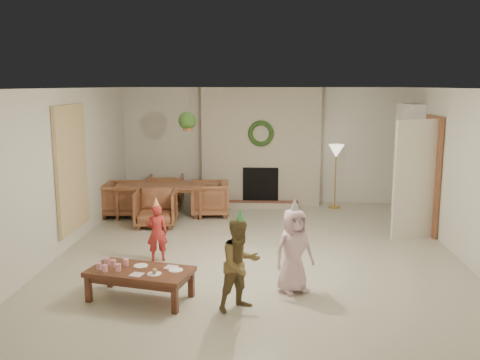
# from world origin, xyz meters

# --- Properties ---
(floor) EXTENTS (7.00, 7.00, 0.00)m
(floor) POSITION_xyz_m (0.00, 0.00, 0.00)
(floor) COLOR #B7B29E
(floor) RESTS_ON ground
(ceiling) EXTENTS (7.00, 7.00, 0.00)m
(ceiling) POSITION_xyz_m (0.00, 0.00, 2.50)
(ceiling) COLOR white
(ceiling) RESTS_ON wall_back
(wall_back) EXTENTS (7.00, 0.00, 7.00)m
(wall_back) POSITION_xyz_m (0.00, 3.50, 1.25)
(wall_back) COLOR silver
(wall_back) RESTS_ON floor
(wall_front) EXTENTS (7.00, 0.00, 7.00)m
(wall_front) POSITION_xyz_m (0.00, -3.50, 1.25)
(wall_front) COLOR silver
(wall_front) RESTS_ON floor
(wall_left) EXTENTS (0.00, 7.00, 7.00)m
(wall_left) POSITION_xyz_m (-3.00, 0.00, 1.25)
(wall_left) COLOR silver
(wall_left) RESTS_ON floor
(wall_right) EXTENTS (0.00, 7.00, 7.00)m
(wall_right) POSITION_xyz_m (3.00, 0.00, 1.25)
(wall_right) COLOR silver
(wall_right) RESTS_ON floor
(fireplace_mass) EXTENTS (2.50, 0.40, 2.50)m
(fireplace_mass) POSITION_xyz_m (0.00, 3.30, 1.25)
(fireplace_mass) COLOR #512015
(fireplace_mass) RESTS_ON floor
(fireplace_hearth) EXTENTS (1.60, 0.30, 0.12)m
(fireplace_hearth) POSITION_xyz_m (0.00, 2.95, 0.06)
(fireplace_hearth) COLOR maroon
(fireplace_hearth) RESTS_ON floor
(fireplace_firebox) EXTENTS (0.75, 0.12, 0.75)m
(fireplace_firebox) POSITION_xyz_m (0.00, 3.12, 0.45)
(fireplace_firebox) COLOR black
(fireplace_firebox) RESTS_ON floor
(fireplace_wreath) EXTENTS (0.54, 0.10, 0.54)m
(fireplace_wreath) POSITION_xyz_m (0.00, 3.07, 1.55)
(fireplace_wreath) COLOR #1F4118
(fireplace_wreath) RESTS_ON fireplace_mass
(floor_lamp_base) EXTENTS (0.25, 0.25, 0.03)m
(floor_lamp_base) POSITION_xyz_m (1.56, 3.00, 0.01)
(floor_lamp_base) COLOR gold
(floor_lamp_base) RESTS_ON floor
(floor_lamp_post) EXTENTS (0.03, 0.03, 1.20)m
(floor_lamp_post) POSITION_xyz_m (1.56, 3.00, 0.62)
(floor_lamp_post) COLOR gold
(floor_lamp_post) RESTS_ON floor
(floor_lamp_shade) EXTENTS (0.32, 0.32, 0.27)m
(floor_lamp_shade) POSITION_xyz_m (1.56, 3.00, 1.20)
(floor_lamp_shade) COLOR beige
(floor_lamp_shade) RESTS_ON floor_lamp_post
(bookshelf_carcass) EXTENTS (0.30, 1.00, 2.20)m
(bookshelf_carcass) POSITION_xyz_m (2.84, 2.30, 1.10)
(bookshelf_carcass) COLOR white
(bookshelf_carcass) RESTS_ON floor
(bookshelf_shelf_a) EXTENTS (0.30, 0.92, 0.03)m
(bookshelf_shelf_a) POSITION_xyz_m (2.82, 2.30, 0.45)
(bookshelf_shelf_a) COLOR white
(bookshelf_shelf_a) RESTS_ON bookshelf_carcass
(bookshelf_shelf_b) EXTENTS (0.30, 0.92, 0.03)m
(bookshelf_shelf_b) POSITION_xyz_m (2.82, 2.30, 0.85)
(bookshelf_shelf_b) COLOR white
(bookshelf_shelf_b) RESTS_ON bookshelf_carcass
(bookshelf_shelf_c) EXTENTS (0.30, 0.92, 0.03)m
(bookshelf_shelf_c) POSITION_xyz_m (2.82, 2.30, 1.25)
(bookshelf_shelf_c) COLOR white
(bookshelf_shelf_c) RESTS_ON bookshelf_carcass
(bookshelf_shelf_d) EXTENTS (0.30, 0.92, 0.03)m
(bookshelf_shelf_d) POSITION_xyz_m (2.82, 2.30, 1.65)
(bookshelf_shelf_d) COLOR white
(bookshelf_shelf_d) RESTS_ON bookshelf_carcass
(books_row_lower) EXTENTS (0.20, 0.40, 0.24)m
(books_row_lower) POSITION_xyz_m (2.80, 2.15, 0.59)
(books_row_lower) COLOR #A1271D
(books_row_lower) RESTS_ON bookshelf_shelf_a
(books_row_mid) EXTENTS (0.20, 0.44, 0.24)m
(books_row_mid) POSITION_xyz_m (2.80, 2.35, 0.99)
(books_row_mid) COLOR #264F8E
(books_row_mid) RESTS_ON bookshelf_shelf_b
(books_row_upper) EXTENTS (0.20, 0.36, 0.22)m
(books_row_upper) POSITION_xyz_m (2.80, 2.20, 1.38)
(books_row_upper) COLOR gold
(books_row_upper) RESTS_ON bookshelf_shelf_c
(door_frame) EXTENTS (0.05, 0.86, 2.04)m
(door_frame) POSITION_xyz_m (2.96, 1.20, 1.02)
(door_frame) COLOR brown
(door_frame) RESTS_ON floor
(door_leaf) EXTENTS (0.77, 0.32, 2.00)m
(door_leaf) POSITION_xyz_m (2.58, 0.82, 1.00)
(door_leaf) COLOR beige
(door_leaf) RESTS_ON floor
(curtain_panel) EXTENTS (0.06, 1.20, 2.00)m
(curtain_panel) POSITION_xyz_m (-2.96, 0.20, 1.25)
(curtain_panel) COLOR beige
(curtain_panel) RESTS_ON wall_left
(dining_table) EXTENTS (1.83, 1.11, 0.62)m
(dining_table) POSITION_xyz_m (-1.95, 2.13, 0.31)
(dining_table) COLOR brown
(dining_table) RESTS_ON floor
(dining_chair_near) EXTENTS (0.78, 0.80, 0.68)m
(dining_chair_near) POSITION_xyz_m (-1.88, 1.36, 0.34)
(dining_chair_near) COLOR brown
(dining_chair_near) RESTS_ON floor
(dining_chair_far) EXTENTS (0.78, 0.80, 0.68)m
(dining_chair_far) POSITION_xyz_m (-2.01, 2.90, 0.34)
(dining_chair_far) COLOR brown
(dining_chair_far) RESTS_ON floor
(dining_chair_left) EXTENTS (0.80, 0.78, 0.68)m
(dining_chair_left) POSITION_xyz_m (-2.71, 2.07, 0.34)
(dining_chair_left) COLOR brown
(dining_chair_left) RESTS_ON floor
(dining_chair_right) EXTENTS (0.80, 0.78, 0.68)m
(dining_chair_right) POSITION_xyz_m (-0.99, 2.21, 0.34)
(dining_chair_right) COLOR brown
(dining_chair_right) RESTS_ON floor
(hanging_plant_cord) EXTENTS (0.01, 0.01, 0.70)m
(hanging_plant_cord) POSITION_xyz_m (-1.30, 1.50, 2.15)
(hanging_plant_cord) COLOR tan
(hanging_plant_cord) RESTS_ON ceiling
(hanging_plant_pot) EXTENTS (0.16, 0.16, 0.12)m
(hanging_plant_pot) POSITION_xyz_m (-1.30, 1.50, 1.80)
(hanging_plant_pot) COLOR #9A5231
(hanging_plant_pot) RESTS_ON hanging_plant_cord
(hanging_plant_foliage) EXTENTS (0.32, 0.32, 0.32)m
(hanging_plant_foliage) POSITION_xyz_m (-1.30, 1.50, 1.92)
(hanging_plant_foliage) COLOR #244416
(hanging_plant_foliage) RESTS_ON hanging_plant_pot
(coffee_table_top) EXTENTS (1.33, 0.88, 0.06)m
(coffee_table_top) POSITION_xyz_m (-1.38, -1.92, 0.35)
(coffee_table_top) COLOR #552D1C
(coffee_table_top) RESTS_ON floor
(coffee_table_apron) EXTENTS (1.22, 0.77, 0.08)m
(coffee_table_apron) POSITION_xyz_m (-1.38, -1.92, 0.28)
(coffee_table_apron) COLOR #552D1C
(coffee_table_apron) RESTS_ON floor
(coffee_leg_fl) EXTENTS (0.08, 0.08, 0.32)m
(coffee_leg_fl) POSITION_xyz_m (-1.98, -2.03, 0.16)
(coffee_leg_fl) COLOR #552D1C
(coffee_leg_fl) RESTS_ON floor
(coffee_leg_fr) EXTENTS (0.08, 0.08, 0.32)m
(coffee_leg_fr) POSITION_xyz_m (-0.90, -2.29, 0.16)
(coffee_leg_fr) COLOR #552D1C
(coffee_leg_fr) RESTS_ON floor
(coffee_leg_bl) EXTENTS (0.08, 0.08, 0.32)m
(coffee_leg_bl) POSITION_xyz_m (-1.86, -1.54, 0.16)
(coffee_leg_bl) COLOR #552D1C
(coffee_leg_bl) RESTS_ON floor
(coffee_leg_br) EXTENTS (0.08, 0.08, 0.32)m
(coffee_leg_br) POSITION_xyz_m (-0.78, -1.80, 0.16)
(coffee_leg_br) COLOR #552D1C
(coffee_leg_br) RESTS_ON floor
(cup_a) EXTENTS (0.08, 0.08, 0.08)m
(cup_a) POSITION_xyz_m (-1.87, -1.94, 0.42)
(cup_a) COLOR white
(cup_a) RESTS_ON coffee_table_top
(cup_b) EXTENTS (0.08, 0.08, 0.08)m
(cup_b) POSITION_xyz_m (-1.83, -1.76, 0.42)
(cup_b) COLOR white
(cup_b) RESTS_ON coffee_table_top
(cup_c) EXTENTS (0.08, 0.08, 0.08)m
(cup_c) POSITION_xyz_m (-1.77, -2.02, 0.42)
(cup_c) COLOR white
(cup_c) RESTS_ON coffee_table_top
(cup_d) EXTENTS (0.08, 0.08, 0.08)m
(cup_d) POSITION_xyz_m (-1.73, -1.83, 0.42)
(cup_d) COLOR white
(cup_d) RESTS_ON coffee_table_top
(cup_e) EXTENTS (0.08, 0.08, 0.08)m
(cup_e) POSITION_xyz_m (-1.63, -1.97, 0.42)
(cup_e) COLOR white
(cup_e) RESTS_ON coffee_table_top
(cup_f) EXTENTS (0.08, 0.08, 0.08)m
(cup_f) POSITION_xyz_m (-1.58, -1.79, 0.42)
(cup_f) COLOR white
(cup_f) RESTS_ON coffee_table_top
(plate_a) EXTENTS (0.20, 0.20, 0.01)m
(plate_a) POSITION_xyz_m (-1.40, -1.79, 0.38)
(plate_a) COLOR white
(plate_a) RESTS_ON coffee_table_top
(plate_b) EXTENTS (0.20, 0.20, 0.01)m
(plate_b) POSITION_xyz_m (-1.17, -2.06, 0.38)
(plate_b) COLOR white
(plate_b) RESTS_ON coffee_table_top
(plate_c) EXTENTS (0.20, 0.20, 0.01)m
(plate_c) POSITION_xyz_m (-0.95, -1.92, 0.38)
(plate_c) COLOR white
(plate_c) RESTS_ON coffee_table_top
(food_scoop) EXTENTS (0.08, 0.08, 0.07)m
(food_scoop) POSITION_xyz_m (-1.17, -2.06, 0.42)
(food_scoop) COLOR tan
(food_scoop) RESTS_ON plate_b
(napkin_left) EXTENTS (0.17, 0.17, 0.01)m
(napkin_left) POSITION_xyz_m (-1.37, -2.09, 0.38)
(napkin_left) COLOR #DDA3B9
(napkin_left) RESTS_ON coffee_table_top
(napkin_right) EXTENTS (0.17, 0.17, 0.01)m
(napkin_right) POSITION_xyz_m (-1.02, -1.83, 0.38)
(napkin_right) COLOR #DDA3B9
(napkin_right) RESTS_ON coffee_table_top
(child_red) EXTENTS (0.35, 0.27, 0.85)m
(child_red) POSITION_xyz_m (-1.47, -0.52, 0.42)
(child_red) COLOR #A82624
(child_red) RESTS_ON floor
(party_hat_red) EXTENTS (0.13, 0.13, 0.16)m
(party_hat_red) POSITION_xyz_m (-1.47, -0.52, 0.88)
(party_hat_red) COLOR #EBC74E
(party_hat_red) RESTS_ON child_red
(child_plaid) EXTENTS (0.66, 0.64, 1.07)m
(child_plaid) POSITION_xyz_m (-0.17, -2.12, 0.54)
(child_plaid) COLOR brown
(child_plaid) RESTS_ON floor
(party_hat_plaid) EXTENTS (0.16, 0.16, 0.18)m
(party_hat_plaid) POSITION_xyz_m (-0.17, -2.12, 1.11)
(party_hat_plaid) COLOR #449F53
(party_hat_plaid) RESTS_ON child_plaid
(child_pink) EXTENTS (0.61, 0.53, 1.06)m
(child_pink) POSITION_xyz_m (0.47, -1.57, 0.53)
(child_pink) COLOR beige
(child_pink) RESTS_ON floor
(party_hat_pink) EXTENTS (0.17, 0.17, 0.19)m
(party_hat_pink) POSITION_xyz_m (0.47, -1.57, 1.10)
(party_hat_pink) COLOR #A8A8AF
(party_hat_pink) RESTS_ON child_pink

